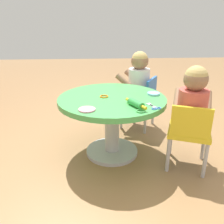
% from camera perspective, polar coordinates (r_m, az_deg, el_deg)
% --- Properties ---
extents(ground_plane, '(10.00, 10.00, 0.00)m').
position_cam_1_polar(ground_plane, '(2.11, -0.00, -9.59)').
color(ground_plane, '#9E7247').
extents(craft_table, '(0.86, 0.86, 0.50)m').
position_cam_1_polar(craft_table, '(1.94, -0.00, 0.02)').
color(craft_table, silver).
rests_on(craft_table, ground).
extents(child_chair_left, '(0.39, 0.39, 0.54)m').
position_cam_1_polar(child_chair_left, '(1.86, 17.88, -4.52)').
color(child_chair_left, '#B7B7BC').
rests_on(child_chair_left, ground).
extents(seated_child_left, '(0.42, 0.37, 0.51)m').
position_cam_1_polar(seated_child_left, '(1.82, 18.71, 2.45)').
color(seated_child_left, '#3F4772').
rests_on(seated_child_left, ground).
extents(child_chair_right, '(0.41, 0.41, 0.54)m').
position_cam_1_polar(child_chair_right, '(2.48, 6.99, 2.98)').
color(child_chair_right, '#B7B7BC').
rests_on(child_chair_right, ground).
extents(seated_child_right, '(0.41, 0.43, 0.51)m').
position_cam_1_polar(seated_child_right, '(2.43, 6.34, 8.18)').
color(seated_child_right, '#3F4772').
rests_on(seated_child_right, ground).
extents(rolling_pin, '(0.21, 0.12, 0.05)m').
position_cam_1_polar(rolling_pin, '(1.69, 5.72, 2.03)').
color(rolling_pin, green).
rests_on(rolling_pin, craft_table).
extents(craft_scissors, '(0.14, 0.10, 0.01)m').
position_cam_1_polar(craft_scissors, '(1.70, 10.01, 1.13)').
color(craft_scissors, silver).
rests_on(craft_scissors, craft_table).
extents(playdough_blob_0, '(0.12, 0.12, 0.01)m').
position_cam_1_polar(playdough_blob_0, '(1.64, -5.99, 0.61)').
color(playdough_blob_0, pink).
rests_on(playdough_blob_0, craft_table).
extents(playdough_blob_1, '(0.10, 0.10, 0.02)m').
position_cam_1_polar(playdough_blob_1, '(1.99, 9.87, 4.32)').
color(playdough_blob_1, '#8CCCF2').
rests_on(playdough_blob_1, craft_table).
extents(cookie_cutter_0, '(0.07, 0.07, 0.01)m').
position_cam_1_polar(cookie_cutter_0, '(1.90, -1.91, 3.75)').
color(cookie_cutter_0, orange).
rests_on(cookie_cutter_0, craft_table).
extents(cookie_cutter_1, '(0.06, 0.06, 0.01)m').
position_cam_1_polar(cookie_cutter_1, '(1.61, 6.84, 0.24)').
color(cookie_cutter_1, '#4CB259').
rests_on(cookie_cutter_1, craft_table).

